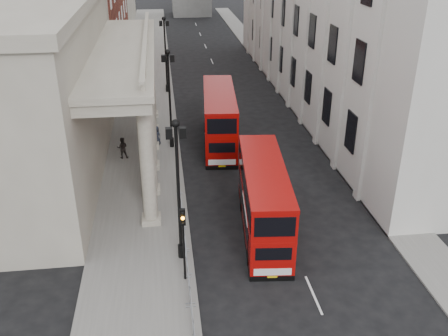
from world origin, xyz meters
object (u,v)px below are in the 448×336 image
at_px(bus_far, 219,117).
at_px(pedestrian_a, 146,172).
at_px(lamp_post_mid, 169,93).
at_px(traffic_light, 183,232).
at_px(pedestrian_b, 122,148).
at_px(lamp_post_south, 178,182).
at_px(bus_near, 264,198).
at_px(pedestrian_c, 157,136).
at_px(lamp_post_north, 165,49).

distance_m(bus_far, pedestrian_a, 9.34).
bearing_deg(pedestrian_a, lamp_post_mid, 38.19).
xyz_separation_m(traffic_light, pedestrian_b, (-4.13, 16.19, -2.10)).
bearing_deg(lamp_post_south, traffic_light, -87.16).
distance_m(lamp_post_south, traffic_light, 2.71).
distance_m(lamp_post_mid, bus_far, 4.87).
xyz_separation_m(traffic_light, bus_near, (5.08, 4.35, -0.83)).
bearing_deg(lamp_post_south, bus_far, 75.85).
relative_size(bus_near, pedestrian_a, 6.18).
bearing_deg(traffic_light, pedestrian_c, 94.21).
bearing_deg(pedestrian_b, bus_near, 127.88).
height_order(lamp_post_north, bus_near, lamp_post_north).
xyz_separation_m(pedestrian_a, pedestrian_b, (-1.96, 4.53, 0.05)).
bearing_deg(traffic_light, pedestrian_b, 104.30).
bearing_deg(bus_far, lamp_post_north, 109.68).
height_order(traffic_light, bus_far, bus_far).
relative_size(traffic_light, bus_near, 0.42).
bearing_deg(lamp_post_mid, pedestrian_c, 155.87).
distance_m(lamp_post_mid, pedestrian_a, 7.76).
height_order(lamp_post_north, bus_far, lamp_post_north).
relative_size(traffic_light, pedestrian_a, 2.58).
xyz_separation_m(lamp_post_south, traffic_light, (0.10, -2.02, -1.80)).
xyz_separation_m(lamp_post_north, bus_far, (4.15, -15.53, -2.50)).
bearing_deg(bus_near, pedestrian_c, 119.73).
relative_size(lamp_post_south, pedestrian_a, 5.00).
xyz_separation_m(bus_near, pedestrian_a, (-7.24, 7.32, -1.33)).
relative_size(bus_near, bus_far, 0.95).
distance_m(pedestrian_b, pedestrian_c, 3.65).
bearing_deg(lamp_post_south, pedestrian_a, 102.08).
bearing_deg(lamp_post_south, lamp_post_mid, 90.00).
height_order(lamp_post_south, pedestrian_b, lamp_post_south).
bearing_deg(pedestrian_b, pedestrian_c, -139.05).
distance_m(lamp_post_mid, bus_near, 14.85).
relative_size(traffic_light, bus_far, 0.40).
distance_m(lamp_post_south, bus_near, 6.26).
height_order(traffic_light, pedestrian_a, traffic_light).
distance_m(traffic_light, bus_far, 18.94).
height_order(lamp_post_south, bus_near, lamp_post_south).
bearing_deg(traffic_light, pedestrian_a, 100.51).
relative_size(lamp_post_mid, pedestrian_b, 4.70).
relative_size(lamp_post_north, bus_far, 0.76).
bearing_deg(lamp_post_mid, lamp_post_south, -90.00).
xyz_separation_m(lamp_post_mid, traffic_light, (0.10, -18.02, -1.80)).
relative_size(bus_near, pedestrian_c, 6.08).
xyz_separation_m(bus_far, pedestrian_b, (-8.18, -2.30, -1.41)).
xyz_separation_m(lamp_post_south, lamp_post_mid, (0.00, 16.00, 0.00)).
relative_size(lamp_post_mid, lamp_post_north, 1.00).
distance_m(bus_near, pedestrian_a, 10.38).
height_order(lamp_post_mid, pedestrian_c, lamp_post_mid).
xyz_separation_m(bus_near, pedestrian_c, (-6.45, 14.24, -1.31)).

